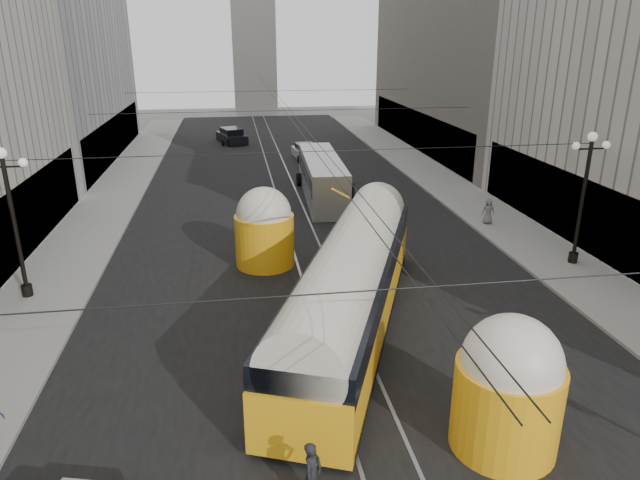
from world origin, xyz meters
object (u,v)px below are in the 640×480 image
object	(u,v)px
streetcar	(351,283)
city_bus	(322,176)
pedestrian_crossing_a	(312,473)
pedestrian_sidewalk_right	(488,211)

from	to	relation	value
streetcar	city_bus	size ratio (longest dim) A/B	1.50
streetcar	pedestrian_crossing_a	world-z (taller)	streetcar
streetcar	pedestrian_sidewalk_right	size ratio (longest dim) A/B	11.34
city_bus	pedestrian_crossing_a	bearing A→B (deg)	-99.35
streetcar	pedestrian_sidewalk_right	world-z (taller)	streetcar
streetcar	pedestrian_crossing_a	bearing A→B (deg)	-107.56
city_bus	pedestrian_crossing_a	xyz separation A→B (m)	(-4.43, -26.91, -0.72)
pedestrian_crossing_a	pedestrian_sidewalk_right	distance (m)	23.45
city_bus	pedestrian_sidewalk_right	xyz separation A→B (m)	(8.73, -7.50, -0.66)
city_bus	pedestrian_crossing_a	distance (m)	27.28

